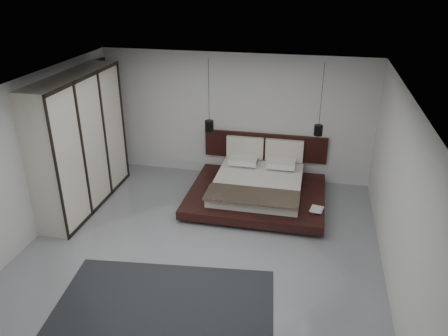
% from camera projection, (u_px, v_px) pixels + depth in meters
% --- Properties ---
extents(floor, '(6.00, 6.00, 0.00)m').
position_uv_depth(floor, '(202.00, 247.00, 7.57)').
color(floor, gray).
rests_on(floor, ground).
extents(ceiling, '(6.00, 6.00, 0.00)m').
position_uv_depth(ceiling, '(198.00, 88.00, 6.39)').
color(ceiling, white).
rests_on(ceiling, wall_back).
extents(wall_back, '(6.00, 0.00, 6.00)m').
position_uv_depth(wall_back, '(235.00, 117.00, 9.64)').
color(wall_back, silver).
rests_on(wall_back, floor).
extents(wall_front, '(6.00, 0.00, 6.00)m').
position_uv_depth(wall_front, '(123.00, 302.00, 4.32)').
color(wall_front, silver).
rests_on(wall_front, floor).
extents(wall_left, '(0.00, 6.00, 6.00)m').
position_uv_depth(wall_left, '(33.00, 159.00, 7.55)').
color(wall_left, silver).
rests_on(wall_left, floor).
extents(wall_right, '(0.00, 6.00, 6.00)m').
position_uv_depth(wall_right, '(398.00, 193.00, 6.41)').
color(wall_right, silver).
rests_on(wall_right, floor).
extents(lattice_screen, '(0.05, 0.90, 2.60)m').
position_uv_depth(lattice_screen, '(101.00, 120.00, 9.76)').
color(lattice_screen, black).
rests_on(lattice_screen, floor).
extents(bed, '(2.73, 2.37, 1.07)m').
position_uv_depth(bed, '(258.00, 187.00, 9.02)').
color(bed, black).
rests_on(bed, floor).
extents(book_lower, '(0.26, 0.32, 0.03)m').
position_uv_depth(book_lower, '(312.00, 209.00, 8.24)').
color(book_lower, '#99724C').
rests_on(book_lower, bed).
extents(book_upper, '(0.26, 0.32, 0.02)m').
position_uv_depth(book_upper, '(311.00, 208.00, 8.20)').
color(book_upper, '#99724C').
rests_on(book_upper, book_lower).
extents(pendant_left, '(0.18, 0.18, 1.53)m').
position_uv_depth(pendant_left, '(209.00, 126.00, 9.14)').
color(pendant_left, black).
rests_on(pendant_left, ceiling).
extents(pendant_right, '(0.17, 0.17, 1.45)m').
position_uv_depth(pendant_right, '(318.00, 130.00, 8.68)').
color(pendant_right, black).
rests_on(pendant_right, ceiling).
extents(wardrobe, '(0.63, 2.69, 2.64)m').
position_uv_depth(wardrobe, '(80.00, 143.00, 8.45)').
color(wardrobe, beige).
rests_on(wardrobe, floor).
extents(rug, '(3.32, 2.54, 0.01)m').
position_uv_depth(rug, '(162.00, 315.00, 6.09)').
color(rug, black).
rests_on(rug, floor).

